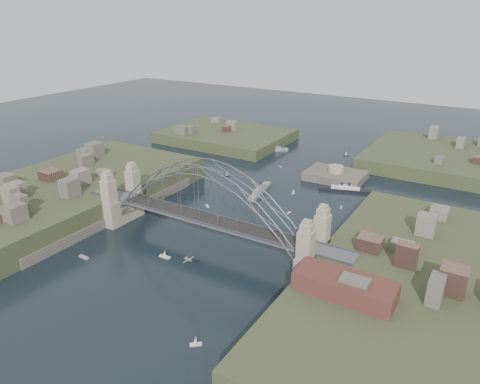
% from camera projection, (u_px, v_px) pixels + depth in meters
% --- Properties ---
extents(ground, '(500.00, 500.00, 0.00)m').
position_uv_depth(ground, '(207.00, 246.00, 125.34)').
color(ground, black).
rests_on(ground, ground).
extents(bridge, '(84.00, 13.80, 24.60)m').
position_uv_depth(bridge, '(205.00, 205.00, 120.72)').
color(bridge, '#555457').
rests_on(bridge, ground).
extents(shore_west, '(50.50, 90.00, 12.00)m').
position_uv_depth(shore_west, '(69.00, 198.00, 152.17)').
color(shore_west, '#384023').
rests_on(shore_west, ground).
extents(shore_east, '(50.50, 90.00, 12.00)m').
position_uv_depth(shore_east, '(422.00, 304.00, 97.03)').
color(shore_east, '#384023').
rests_on(shore_east, ground).
extents(headland_nw, '(60.00, 45.00, 9.00)m').
position_uv_depth(headland_nw, '(226.00, 140.00, 226.90)').
color(headland_nw, '#384023').
rests_on(headland_nw, ground).
extents(headland_ne, '(70.00, 55.00, 9.50)m').
position_uv_depth(headland_ne, '(454.00, 166.00, 188.20)').
color(headland_ne, '#384023').
rests_on(headland_ne, ground).
extents(fort_island, '(22.00, 16.00, 9.40)m').
position_uv_depth(fort_island, '(335.00, 180.00, 175.18)').
color(fort_island, brown).
rests_on(fort_island, ground).
extents(wharf_shed, '(20.00, 8.00, 4.00)m').
position_uv_depth(wharf_shed, '(345.00, 286.00, 89.33)').
color(wharf_shed, '#592D26').
rests_on(wharf_shed, shore_east).
extents(finger_pier, '(4.00, 22.00, 1.40)m').
position_uv_depth(finger_pier, '(290.00, 356.00, 84.12)').
color(finger_pier, '#555457').
rests_on(finger_pier, ground).
extents(naval_cruiser_near, '(5.16, 18.25, 5.43)m').
position_uv_depth(naval_cruiser_near, '(260.00, 191.00, 161.48)').
color(naval_cruiser_near, gray).
rests_on(naval_cruiser_near, ground).
extents(naval_cruiser_far, '(13.09, 11.25, 5.13)m').
position_uv_depth(naval_cruiser_far, '(272.00, 149.00, 209.95)').
color(naval_cruiser_far, gray).
rests_on(naval_cruiser_far, ground).
extents(ocean_liner, '(18.62, 8.01, 4.59)m').
position_uv_depth(ocean_liner, '(345.00, 190.00, 162.78)').
color(ocean_liner, black).
rests_on(ocean_liner, ground).
extents(aeroplane, '(1.84, 3.38, 0.49)m').
position_uv_depth(aeroplane, '(188.00, 259.00, 102.17)').
color(aeroplane, '#A8AAAF').
extents(small_boat_a, '(2.26, 1.96, 0.45)m').
position_uv_depth(small_boat_a, '(207.00, 206.00, 150.35)').
color(small_boat_a, silver).
rests_on(small_boat_a, ground).
extents(small_boat_b, '(0.79, 1.62, 0.45)m').
position_uv_depth(small_boat_b, '(289.00, 213.00, 145.51)').
color(small_boat_b, silver).
rests_on(small_boat_b, ground).
extents(small_boat_c, '(3.26, 1.27, 2.38)m').
position_uv_depth(small_boat_c, '(165.00, 255.00, 119.08)').
color(small_boat_c, silver).
rests_on(small_boat_c, ground).
extents(small_boat_d, '(1.24, 2.22, 0.45)m').
position_uv_depth(small_boat_d, '(341.00, 208.00, 149.15)').
color(small_boat_d, silver).
rests_on(small_boat_d, ground).
extents(small_boat_e, '(3.72, 3.68, 2.38)m').
position_uv_depth(small_boat_e, '(227.00, 175.00, 178.07)').
color(small_boat_e, silver).
rests_on(small_boat_e, ground).
extents(small_boat_f, '(1.15, 1.68, 2.38)m').
position_uv_depth(small_boat_f, '(293.00, 192.00, 160.05)').
color(small_boat_f, silver).
rests_on(small_boat_f, ground).
extents(small_boat_g, '(2.34, 2.14, 2.38)m').
position_uv_depth(small_boat_g, '(196.00, 342.00, 87.56)').
color(small_boat_g, silver).
rests_on(small_boat_g, ground).
extents(small_boat_h, '(1.98, 1.76, 0.45)m').
position_uv_depth(small_boat_h, '(280.00, 167.00, 188.55)').
color(small_boat_h, silver).
rests_on(small_boat_h, ground).
extents(small_boat_i, '(0.99, 2.31, 0.45)m').
position_uv_depth(small_boat_i, '(334.00, 242.00, 126.75)').
color(small_boat_i, silver).
rests_on(small_boat_i, ground).
extents(small_boat_j, '(3.29, 1.24, 0.45)m').
position_uv_depth(small_boat_j, '(84.00, 257.00, 119.02)').
color(small_boat_j, silver).
rests_on(small_boat_j, ground).
extents(small_boat_k, '(2.15, 1.75, 2.38)m').
position_uv_depth(small_boat_k, '(346.00, 154.00, 203.16)').
color(small_boat_k, silver).
rests_on(small_boat_k, ground).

